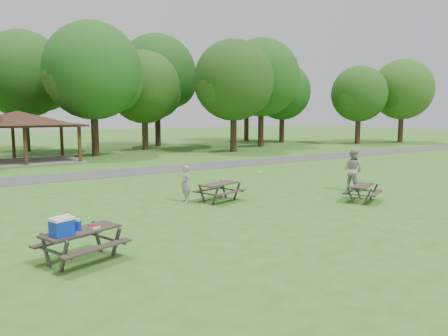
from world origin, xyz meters
TOP-DOWN VIEW (x-y plane):
  - ground at (0.00, 0.00)m, footprint 160.00×160.00m
  - asphalt_path at (0.00, 14.00)m, footprint 120.00×3.20m
  - pavilion at (-4.00, 24.00)m, footprint 8.60×7.01m
  - tree_row_e at (2.10, 25.03)m, footprint 8.40×8.00m
  - tree_row_f at (8.09, 28.53)m, footprint 7.35×7.00m
  - tree_row_g at (14.09, 22.03)m, footprint 7.77×7.40m
  - tree_row_h at (20.10, 25.53)m, footprint 8.61×8.20m
  - tree_row_i at (26.08, 29.03)m, footprint 7.14×6.80m
  - tree_row_j at (32.08, 22.53)m, footprint 6.72×6.40m
  - tree_deep_b at (-1.90, 33.03)m, footprint 8.40×8.00m
  - tree_deep_c at (11.10, 32.03)m, footprint 8.82×8.40m
  - tree_deep_d at (24.10, 33.53)m, footprint 8.40×8.00m
  - tree_flank_right at (38.09, 21.03)m, footprint 7.56×7.20m
  - picnic_table_near at (-6.51, -0.83)m, footprint 2.28×2.04m
  - picnic_table_middle at (0.51, 3.58)m, footprint 2.09×1.85m
  - picnic_table_far at (5.38, 0.27)m, footprint 2.02×1.88m
  - frisbee_in_flight at (2.46, 3.37)m, footprint 0.28×0.28m
  - frisbee_thrower at (-0.76, 4.20)m, footprint 0.41×0.58m
  - frisbee_catcher at (7.05, 2.19)m, footprint 0.88×1.06m

SIDE VIEW (x-z plane):
  - ground at x=0.00m, z-range 0.00..0.00m
  - asphalt_path at x=0.00m, z-range 0.00..0.02m
  - picnic_table_far at x=5.38m, z-range 0.17..0.87m
  - picnic_table_middle at x=0.51m, z-range 0.18..0.95m
  - frisbee_thrower at x=-0.76m, z-range 0.00..1.51m
  - picnic_table_near at x=-6.51m, z-range 0.10..1.42m
  - frisbee_catcher at x=7.05m, z-range 0.00..1.96m
  - frisbee_in_flight at x=2.46m, z-range 1.09..1.11m
  - pavilion at x=-4.00m, z-range 1.18..4.94m
  - tree_row_j at x=32.08m, z-range 1.08..10.04m
  - tree_row_f at x=8.09m, z-range 1.06..10.62m
  - tree_row_i at x=26.08m, z-range 1.15..10.67m
  - tree_flank_right at x=38.09m, z-range 1.17..11.14m
  - tree_row_g at x=14.09m, z-range 1.20..11.46m
  - tree_row_e at x=2.10m, z-range 1.27..12.29m
  - tree_deep_b at x=-1.90m, z-range 1.32..12.45m
  - tree_row_h at x=20.10m, z-range 1.34..12.71m
  - tree_deep_d at x=24.10m, z-range 1.39..12.66m
  - tree_deep_c at x=11.10m, z-range 1.49..13.39m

